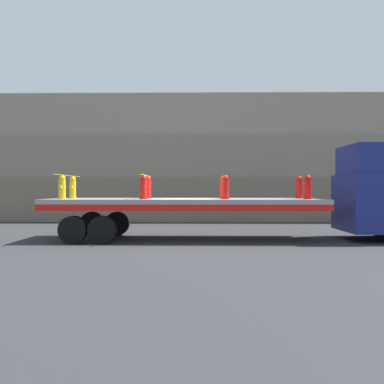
% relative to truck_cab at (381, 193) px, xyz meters
% --- Properties ---
extents(ground_plane, '(120.00, 120.00, 0.00)m').
position_rel_truck_cab_xyz_m(ground_plane, '(-6.45, 0.00, -1.53)').
color(ground_plane, '#2D2D30').
extents(rock_cliff, '(60.00, 3.30, 6.56)m').
position_rel_truck_cab_xyz_m(rock_cliff, '(-6.45, 8.97, 1.75)').
color(rock_cliff, '#706656').
rests_on(rock_cliff, ground_plane).
extents(truck_cab, '(2.45, 2.58, 3.09)m').
position_rel_truck_cab_xyz_m(truck_cab, '(0.00, 0.00, 0.00)').
color(truck_cab, navy).
rests_on(truck_cab, ground_plane).
extents(flatbed_trailer, '(8.99, 2.68, 1.35)m').
position_rel_truck_cab_xyz_m(flatbed_trailer, '(-7.02, 0.00, -0.43)').
color(flatbed_trailer, gray).
rests_on(flatbed_trailer, ground_plane).
extents(fire_hydrant_yellow_near_0, '(0.28, 0.47, 0.76)m').
position_rel_truck_cab_xyz_m(fire_hydrant_yellow_near_0, '(-10.34, -0.57, 0.19)').
color(fire_hydrant_yellow_near_0, gold).
rests_on(fire_hydrant_yellow_near_0, flatbed_trailer).
extents(fire_hydrant_yellow_far_0, '(0.28, 0.47, 0.76)m').
position_rel_truck_cab_xyz_m(fire_hydrant_yellow_far_0, '(-10.34, 0.57, 0.19)').
color(fire_hydrant_yellow_far_0, gold).
rests_on(fire_hydrant_yellow_far_0, flatbed_trailer).
extents(fire_hydrant_red_near_1, '(0.28, 0.47, 0.76)m').
position_rel_truck_cab_xyz_m(fire_hydrant_red_near_1, '(-7.75, -0.57, 0.19)').
color(fire_hydrant_red_near_1, red).
rests_on(fire_hydrant_red_near_1, flatbed_trailer).
extents(fire_hydrant_red_far_1, '(0.28, 0.47, 0.76)m').
position_rel_truck_cab_xyz_m(fire_hydrant_red_far_1, '(-7.75, 0.57, 0.19)').
color(fire_hydrant_red_far_1, red).
rests_on(fire_hydrant_red_far_1, flatbed_trailer).
extents(fire_hydrant_red_near_2, '(0.28, 0.47, 0.76)m').
position_rel_truck_cab_xyz_m(fire_hydrant_red_near_2, '(-5.15, -0.57, 0.19)').
color(fire_hydrant_red_near_2, red).
rests_on(fire_hydrant_red_near_2, flatbed_trailer).
extents(fire_hydrant_red_far_2, '(0.28, 0.47, 0.76)m').
position_rel_truck_cab_xyz_m(fire_hydrant_red_far_2, '(-5.15, 0.57, 0.19)').
color(fire_hydrant_red_far_2, red).
rests_on(fire_hydrant_red_far_2, flatbed_trailer).
extents(fire_hydrant_red_near_3, '(0.28, 0.47, 0.76)m').
position_rel_truck_cab_xyz_m(fire_hydrant_red_near_3, '(-2.55, -0.57, 0.19)').
color(fire_hydrant_red_near_3, red).
rests_on(fire_hydrant_red_near_3, flatbed_trailer).
extents(fire_hydrant_red_far_3, '(0.28, 0.47, 0.76)m').
position_rel_truck_cab_xyz_m(fire_hydrant_red_far_3, '(-2.55, 0.57, 0.19)').
color(fire_hydrant_red_far_3, red).
rests_on(fire_hydrant_red_far_3, flatbed_trailer).
extents(cargo_strap_rear, '(0.05, 2.79, 0.01)m').
position_rel_truck_cab_xyz_m(cargo_strap_rear, '(-10.34, 0.00, 0.59)').
color(cargo_strap_rear, yellow).
rests_on(cargo_strap_rear, fire_hydrant_yellow_near_0).
extents(cargo_strap_middle, '(0.05, 2.79, 0.01)m').
position_rel_truck_cab_xyz_m(cargo_strap_middle, '(-7.75, 0.00, 0.59)').
color(cargo_strap_middle, yellow).
rests_on(cargo_strap_middle, fire_hydrant_red_near_1).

